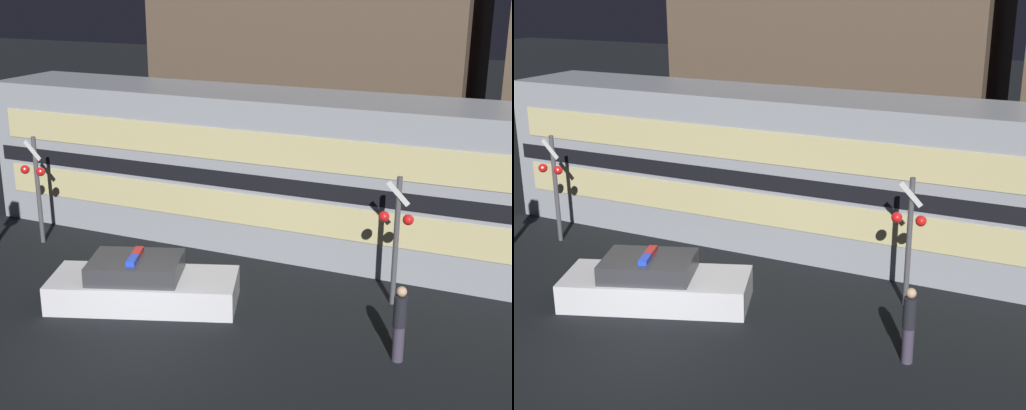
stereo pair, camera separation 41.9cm
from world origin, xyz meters
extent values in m
plane|color=black|center=(0.00, 0.00, 0.00)|extent=(120.00, 120.00, 0.00)
cube|color=#999EA5|center=(2.65, 7.27, 2.21)|extent=(22.75, 2.89, 4.42)
cube|color=black|center=(2.65, 5.81, 2.21)|extent=(22.29, 0.03, 0.44)
cube|color=beige|center=(2.65, 5.81, 1.42)|extent=(21.61, 0.02, 0.88)
cube|color=beige|center=(2.65, 5.81, 3.18)|extent=(21.61, 0.02, 0.88)
cube|color=silver|center=(-0.92, 2.10, 0.35)|extent=(4.77, 3.17, 0.71)
cube|color=#333338|center=(-1.09, 2.03, 0.94)|extent=(2.53, 2.17, 0.46)
cube|color=blue|center=(-1.00, 1.79, 1.23)|extent=(0.37, 0.56, 0.12)
cube|color=red|center=(-1.18, 2.28, 1.23)|extent=(0.37, 0.56, 0.12)
cylinder|color=#3F384C|center=(5.28, 1.97, 0.39)|extent=(0.24, 0.24, 0.79)
cylinder|color=black|center=(5.28, 1.97, 1.12)|extent=(0.28, 0.28, 0.66)
sphere|color=tan|center=(5.28, 1.97, 1.55)|extent=(0.21, 0.21, 0.21)
cylinder|color=#4C4C51|center=(4.53, 4.57, 1.59)|extent=(0.13, 0.13, 3.19)
sphere|color=red|center=(4.24, 4.43, 2.23)|extent=(0.26, 0.26, 0.26)
sphere|color=red|center=(4.81, 4.43, 2.23)|extent=(0.26, 0.26, 0.26)
cube|color=white|center=(4.53, 4.49, 2.81)|extent=(0.58, 0.03, 0.58)
cylinder|color=#4C4C51|center=(-5.98, 4.41, 1.60)|extent=(0.13, 0.13, 3.20)
sphere|color=red|center=(-6.27, 4.26, 2.24)|extent=(0.26, 0.26, 0.26)
sphere|color=red|center=(-5.70, 4.26, 2.24)|extent=(0.26, 0.26, 0.26)
cube|color=white|center=(-5.98, 4.32, 2.82)|extent=(0.58, 0.03, 0.58)
cube|color=brown|center=(-1.37, 15.87, 3.48)|extent=(11.91, 6.50, 6.96)
camera|label=1|loc=(7.99, -11.08, 7.57)|focal=50.00mm
camera|label=2|loc=(8.36, -10.90, 7.57)|focal=50.00mm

